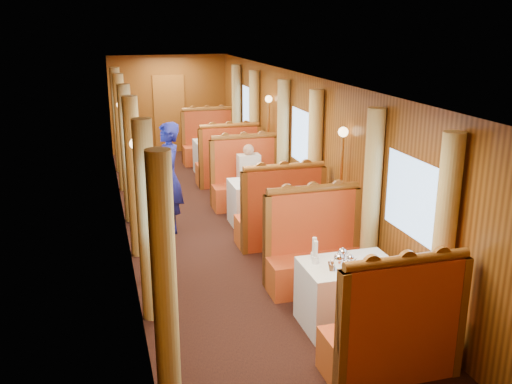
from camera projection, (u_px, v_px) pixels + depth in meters
name	position (u px, v px, depth m)	size (l,w,h in m)	color
floor	(219.00, 228.00, 9.58)	(3.00, 12.00, 0.01)	black
ceiling	(216.00, 77.00, 8.86)	(3.00, 12.00, 0.01)	silver
wall_far	(169.00, 104.00, 14.75)	(3.00, 2.50, 0.01)	brown
wall_near	(410.00, 358.00, 3.69)	(3.00, 2.50, 0.01)	brown
wall_left	(123.00, 161.00, 8.83)	(12.00, 2.50, 0.01)	brown
wall_right	(304.00, 150.00, 9.61)	(12.00, 2.50, 0.01)	brown
doorway_far	(170.00, 114.00, 14.79)	(0.80, 0.04, 2.00)	brown
table_near	(348.00, 294.00, 6.44)	(1.05, 0.72, 0.75)	white
banquette_near_fwd	(392.00, 336.00, 5.50)	(1.30, 0.55, 1.34)	#AA2012
banquette_near_aft	(315.00, 256.00, 7.36)	(1.30, 0.55, 1.34)	#AA2012
table_mid	(262.00, 203.00, 9.67)	(1.05, 0.72, 0.75)	white
banquette_mid_fwd	(280.00, 219.00, 8.72)	(1.30, 0.55, 1.34)	#AA2012
banquette_mid_aft	(246.00, 184.00, 10.59)	(1.30, 0.55, 1.34)	#AA2012
table_far	(218.00, 157.00, 12.89)	(1.05, 0.72, 0.75)	white
banquette_far_fwd	(228.00, 165.00, 11.94)	(1.30, 0.55, 1.34)	#AA2012
banquette_far_aft	(209.00, 146.00, 13.81)	(1.30, 0.55, 1.34)	#AA2012
tea_tray	(344.00, 267.00, 6.23)	(0.34, 0.26, 0.01)	silver
teapot_left	(339.00, 264.00, 6.16)	(0.18, 0.13, 0.15)	silver
teapot_right	(350.00, 262.00, 6.24)	(0.14, 0.10, 0.11)	silver
teapot_back	(342.00, 258.00, 6.32)	(0.17, 0.13, 0.14)	silver
fruit_plate	(379.00, 265.00, 6.26)	(0.23, 0.23, 0.05)	white
cup_inboard	(315.00, 255.00, 6.32)	(0.08, 0.08, 0.26)	white
cup_outboard	(314.00, 251.00, 6.42)	(0.08, 0.08, 0.26)	white
rose_vase_mid	(260.00, 171.00, 9.53)	(0.06, 0.06, 0.36)	silver
rose_vase_far	(217.00, 133.00, 12.73)	(0.06, 0.06, 0.36)	silver
window_left_near	(142.00, 223.00, 5.55)	(1.20, 0.90, 0.01)	#81ADE3
curtain_left_near_a	(164.00, 282.00, 4.94)	(0.22, 0.22, 2.35)	tan
curtain_left_near_b	(147.00, 223.00, 6.38)	(0.22, 0.22, 2.35)	tan
window_right_near	(413.00, 199.00, 6.32)	(1.20, 0.90, 0.01)	#81ADE3
curtain_right_near_a	(443.00, 249.00, 5.66)	(0.22, 0.22, 2.35)	tan
curtain_right_near_b	(371.00, 202.00, 7.09)	(0.22, 0.22, 2.35)	tan
window_left_mid	(123.00, 148.00, 8.78)	(1.20, 0.90, 0.01)	#81ADE3
curtain_left_mid_a	(134.00, 178.00, 8.17)	(0.22, 0.22, 2.35)	tan
curtain_left_mid_b	(128.00, 154.00, 9.60)	(0.22, 0.22, 2.35)	tan
window_right_mid	(304.00, 138.00, 9.55)	(1.20, 0.90, 0.01)	#81ADE3
curtain_right_mid_a	(314.00, 165.00, 8.88)	(0.22, 0.22, 2.35)	tan
curtain_right_mid_b	(283.00, 145.00, 10.32)	(0.22, 0.22, 2.35)	tan
window_left_far	(114.00, 114.00, 12.00)	(1.20, 0.90, 0.01)	#81ADE3
curtain_left_far_a	(121.00, 133.00, 11.39)	(0.22, 0.22, 2.35)	tan
curtain_left_far_b	(118.00, 120.00, 12.83)	(0.22, 0.22, 2.35)	tan
window_right_far	(249.00, 108.00, 12.77)	(1.20, 0.90, 0.01)	#81ADE3
curtain_right_far_a	(254.00, 126.00, 12.10)	(0.22, 0.22, 2.35)	tan
curtain_right_far_b	(237.00, 115.00, 13.54)	(0.22, 0.22, 2.35)	tan
sconce_left_fore	(137.00, 182.00, 7.21)	(0.14, 0.14, 1.95)	#BF8C3F
sconce_right_fore	(342.00, 167.00, 7.93)	(0.14, 0.14, 1.95)	#BF8C3F
sconce_left_aft	(122.00, 132.00, 10.43)	(0.14, 0.14, 1.95)	#BF8C3F
sconce_right_aft	(269.00, 124.00, 11.16)	(0.14, 0.14, 1.95)	#BF8C3F
steward	(169.00, 178.00, 9.19)	(0.66, 0.43, 1.81)	navy
passenger	(249.00, 170.00, 10.31)	(0.40, 0.44, 0.76)	beige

